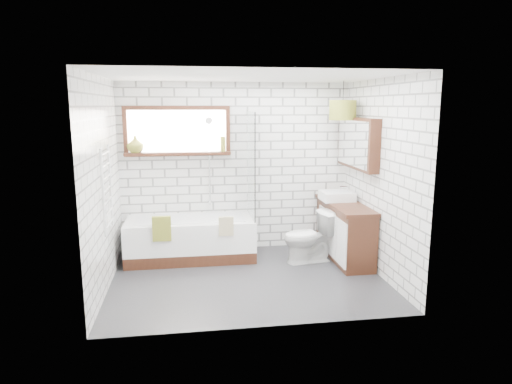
{
  "coord_description": "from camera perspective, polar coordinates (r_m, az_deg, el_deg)",
  "views": [
    {
      "loc": [
        -0.72,
        -5.44,
        2.17
      ],
      "look_at": [
        0.14,
        0.25,
        1.07
      ],
      "focal_mm": 32.0,
      "sensor_mm": 36.0,
      "label": 1
    }
  ],
  "objects": [
    {
      "name": "towel_radiator",
      "position": [
        5.61,
        -18.14,
        0.32
      ],
      "size": [
        0.06,
        0.52,
        1.0
      ],
      "primitive_type": "cube",
      "color": "white",
      "rests_on": "wall_left"
    },
    {
      "name": "pendant",
      "position": [
        6.59,
        10.78,
        10.02
      ],
      "size": [
        0.37,
        0.37,
        0.27
      ],
      "primitive_type": "cylinder",
      "color": "olive",
      "rests_on": "ceiling"
    },
    {
      "name": "vase_dark",
      "position": [
        6.73,
        -14.73,
        5.47
      ],
      "size": [
        0.24,
        0.24,
        0.21
      ],
      "primitive_type": "imported",
      "rotation": [
        0.0,
        0.0,
        0.25
      ],
      "color": "black",
      "rests_on": "window"
    },
    {
      "name": "towel_green",
      "position": [
        6.17,
        -11.7,
        -4.51
      ],
      "size": [
        0.24,
        0.07,
        0.33
      ],
      "primitive_type": "cube",
      "color": "olive",
      "rests_on": "bathtub"
    },
    {
      "name": "wall_left",
      "position": [
        5.61,
        -18.62,
        0.81
      ],
      "size": [
        0.01,
        2.6,
        2.5
      ],
      "primitive_type": "cube",
      "color": "white",
      "rests_on": "ground"
    },
    {
      "name": "wall_front",
      "position": [
        4.3,
        1.22,
        -1.52
      ],
      "size": [
        3.4,
        0.01,
        2.5
      ],
      "primitive_type": "cube",
      "color": "white",
      "rests_on": "ground"
    },
    {
      "name": "basin",
      "position": [
        6.71,
        10.07,
        -0.49
      ],
      "size": [
        0.45,
        0.4,
        0.13
      ],
      "primitive_type": "cube",
      "color": "white",
      "rests_on": "vanity"
    },
    {
      "name": "tap",
      "position": [
        6.75,
        11.38,
        0.06
      ],
      "size": [
        0.03,
        0.03,
        0.15
      ],
      "primitive_type": "cylinder",
      "rotation": [
        0.0,
        0.0,
        0.19
      ],
      "color": "silver",
      "rests_on": "vanity"
    },
    {
      "name": "wall_right",
      "position": [
        6.03,
        15.22,
        1.66
      ],
      "size": [
        0.01,
        2.6,
        2.5
      ],
      "primitive_type": "cube",
      "color": "white",
      "rests_on": "ground"
    },
    {
      "name": "bottle",
      "position": [
        6.72,
        -4.17,
        5.83
      ],
      "size": [
        0.08,
        0.08,
        0.22
      ],
      "primitive_type": "cylinder",
      "rotation": [
        0.0,
        0.0,
        0.11
      ],
      "color": "olive",
      "rests_on": "window"
    },
    {
      "name": "window",
      "position": [
        6.71,
        -9.8,
        7.5
      ],
      "size": [
        1.52,
        0.16,
        0.68
      ],
      "primitive_type": "cube",
      "color": "black",
      "rests_on": "wall_back"
    },
    {
      "name": "toilet",
      "position": [
        6.43,
        6.6,
        -5.61
      ],
      "size": [
        0.5,
        0.76,
        0.72
      ],
      "primitive_type": "imported",
      "rotation": [
        0.0,
        0.0,
        -1.42
      ],
      "color": "white",
      "rests_on": "floor"
    },
    {
      "name": "bathtub",
      "position": [
        6.62,
        -8.17,
        -5.79
      ],
      "size": [
        1.8,
        0.79,
        0.58
      ],
      "primitive_type": "cube",
      "color": "white",
      "rests_on": "floor"
    },
    {
      "name": "mirror_cabinet",
      "position": [
        6.5,
        12.58,
        5.97
      ],
      "size": [
        0.16,
        1.2,
        0.7
      ],
      "primitive_type": "cube",
      "color": "black",
      "rests_on": "wall_right"
    },
    {
      "name": "shower_riser",
      "position": [
        6.76,
        -5.85,
        3.79
      ],
      "size": [
        0.02,
        0.02,
        1.3
      ],
      "primitive_type": "cylinder",
      "color": "silver",
      "rests_on": "wall_back"
    },
    {
      "name": "ceiling",
      "position": [
        5.5,
        -1.12,
        14.32
      ],
      "size": [
        3.4,
        2.6,
        0.01
      ],
      "primitive_type": "cube",
      "color": "white",
      "rests_on": "ground"
    },
    {
      "name": "wall_back",
      "position": [
        6.85,
        -2.51,
        3.08
      ],
      "size": [
        3.4,
        0.01,
        2.5
      ],
      "primitive_type": "cube",
      "color": "white",
      "rests_on": "ground"
    },
    {
      "name": "floor",
      "position": [
        5.9,
        -1.03,
        -10.8
      ],
      "size": [
        3.4,
        2.6,
        0.01
      ],
      "primitive_type": "cube",
      "color": "#242427",
      "rests_on": "ground"
    },
    {
      "name": "vase_olive",
      "position": [
        6.73,
        -14.85,
        5.61
      ],
      "size": [
        0.27,
        0.27,
        0.24
      ],
      "primitive_type": "imported",
      "rotation": [
        0.0,
        0.0,
        -0.16
      ],
      "color": "olive",
      "rests_on": "window"
    },
    {
      "name": "shower_screen",
      "position": [
        6.46,
        -0.59,
        3.36
      ],
      "size": [
        0.02,
        0.72,
        1.5
      ],
      "primitive_type": "cube",
      "color": "white",
      "rests_on": "bathtub"
    },
    {
      "name": "towel_beige",
      "position": [
        6.18,
        -3.76,
        -4.29
      ],
      "size": [
        0.2,
        0.05,
        0.26
      ],
      "primitive_type": "cube",
      "color": "tan",
      "rests_on": "bathtub"
    },
    {
      "name": "vanity",
      "position": [
        6.65,
        11.0,
        -4.79
      ],
      "size": [
        0.45,
        1.41,
        0.81
      ],
      "primitive_type": "cube",
      "color": "black",
      "rests_on": "floor"
    }
  ]
}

